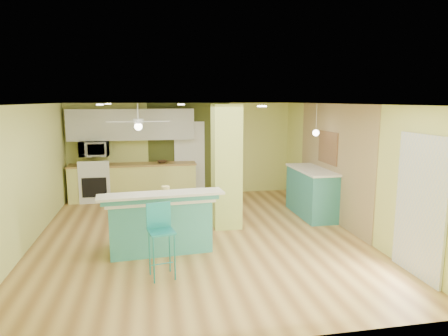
{
  "coord_description": "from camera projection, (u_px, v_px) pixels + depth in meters",
  "views": [
    {
      "loc": [
        -0.86,
        -7.28,
        2.58
      ],
      "look_at": [
        0.58,
        0.4,
        1.24
      ],
      "focal_mm": 32.0,
      "sensor_mm": 36.0,
      "label": 1
    }
  ],
  "objects": [
    {
      "name": "floor",
      "position": [
        198.0,
        236.0,
        7.65
      ],
      "size": [
        6.0,
        7.0,
        0.01
      ],
      "primitive_type": "cube",
      "color": "olive",
      "rests_on": "ground"
    },
    {
      "name": "ceiling",
      "position": [
        197.0,
        104.0,
        7.22
      ],
      "size": [
        6.0,
        7.0,
        0.01
      ],
      "primitive_type": "cube",
      "color": "white",
      "rests_on": "wall_back"
    },
    {
      "name": "wall_back",
      "position": [
        182.0,
        149.0,
        10.83
      ],
      "size": [
        6.0,
        0.01,
        2.5
      ],
      "primitive_type": "cube",
      "color": "#D7DC76",
      "rests_on": "floor"
    },
    {
      "name": "wall_front",
      "position": [
        239.0,
        233.0,
        4.04
      ],
      "size": [
        6.0,
        0.01,
        2.5
      ],
      "primitive_type": "cube",
      "color": "#D7DC76",
      "rests_on": "floor"
    },
    {
      "name": "wall_left",
      "position": [
        24.0,
        178.0,
        6.89
      ],
      "size": [
        0.01,
        7.0,
        2.5
      ],
      "primitive_type": "cube",
      "color": "#D7DC76",
      "rests_on": "floor"
    },
    {
      "name": "wall_right",
      "position": [
        347.0,
        167.0,
        7.98
      ],
      "size": [
        0.01,
        7.0,
        2.5
      ],
      "primitive_type": "cube",
      "color": "#D7DC76",
      "rests_on": "floor"
    },
    {
      "name": "wood_panel",
      "position": [
        332.0,
        163.0,
        8.56
      ],
      "size": [
        0.02,
        3.4,
        2.5
      ],
      "primitive_type": "cube",
      "color": "#947954",
      "rests_on": "floor"
    },
    {
      "name": "olive_accent",
      "position": [
        189.0,
        149.0,
        10.85
      ],
      "size": [
        2.2,
        0.02,
        2.5
      ],
      "primitive_type": "cube",
      "color": "#41471C",
      "rests_on": "floor"
    },
    {
      "name": "interior_door",
      "position": [
        190.0,
        159.0,
        10.86
      ],
      "size": [
        0.82,
        0.05,
        2.0
      ],
      "primitive_type": "cube",
      "color": "white",
      "rests_on": "floor"
    },
    {
      "name": "french_door",
      "position": [
        420.0,
        207.0,
        5.78
      ],
      "size": [
        0.04,
        1.08,
        2.1
      ],
      "primitive_type": "cube",
      "color": "silver",
      "rests_on": "floor"
    },
    {
      "name": "column",
      "position": [
        226.0,
        167.0,
        8.04
      ],
      "size": [
        0.55,
        0.55,
        2.5
      ],
      "primitive_type": "cube",
      "color": "#B7C45B",
      "rests_on": "floor"
    },
    {
      "name": "kitchen_run",
      "position": [
        134.0,
        181.0,
        10.43
      ],
      "size": [
        3.25,
        0.63,
        0.94
      ],
      "color": "#DAD972",
      "rests_on": "floor"
    },
    {
      "name": "stove",
      "position": [
        96.0,
        183.0,
        10.25
      ],
      "size": [
        0.76,
        0.66,
        1.08
      ],
      "color": "white",
      "rests_on": "floor"
    },
    {
      "name": "upper_cabinets",
      "position": [
        132.0,
        124.0,
        10.3
      ],
      "size": [
        3.2,
        0.34,
        0.8
      ],
      "primitive_type": "cube",
      "color": "silver",
      "rests_on": "wall_back"
    },
    {
      "name": "microwave",
      "position": [
        94.0,
        149.0,
        10.11
      ],
      "size": [
        0.7,
        0.48,
        0.39
      ],
      "primitive_type": "imported",
      "color": "white",
      "rests_on": "wall_back"
    },
    {
      "name": "ceiling_fan",
      "position": [
        138.0,
        122.0,
        9.03
      ],
      "size": [
        1.41,
        1.41,
        0.61
      ],
      "color": "silver",
      "rests_on": "ceiling"
    },
    {
      "name": "pendant_lamp",
      "position": [
        316.0,
        133.0,
        8.53
      ],
      "size": [
        0.14,
        0.14,
        0.69
      ],
      "color": "white",
      "rests_on": "ceiling"
    },
    {
      "name": "wall_decor",
      "position": [
        328.0,
        148.0,
        8.7
      ],
      "size": [
        0.03,
        0.9,
        0.7
      ],
      "primitive_type": "cube",
      "color": "brown",
      "rests_on": "wood_panel"
    },
    {
      "name": "peninsula",
      "position": [
        160.0,
        221.0,
        6.91
      ],
      "size": [
        2.06,
        1.23,
        1.09
      ],
      "rotation": [
        0.0,
        0.0,
        0.08
      ],
      "color": "teal",
      "rests_on": "floor"
    },
    {
      "name": "bar_stool",
      "position": [
        160.0,
        228.0,
        5.81
      ],
      "size": [
        0.42,
        0.42,
        1.09
      ],
      "rotation": [
        0.0,
        0.0,
        0.19
      ],
      "color": "teal",
      "rests_on": "floor"
    },
    {
      "name": "side_counter",
      "position": [
        312.0,
        192.0,
        8.95
      ],
      "size": [
        0.7,
        1.66,
        1.07
      ],
      "color": "teal",
      "rests_on": "floor"
    },
    {
      "name": "fruit_bowl",
      "position": [
        162.0,
        162.0,
        10.46
      ],
      "size": [
        0.3,
        0.3,
        0.07
      ],
      "primitive_type": "imported",
      "rotation": [
        0.0,
        0.0,
        0.05
      ],
      "color": "#392617",
      "rests_on": "kitchen_run"
    },
    {
      "name": "canister",
      "position": [
        166.0,
        191.0,
        6.87
      ],
      "size": [
        0.14,
        0.14,
        0.17
      ],
      "primitive_type": "cylinder",
      "color": "yellow",
      "rests_on": "peninsula"
    }
  ]
}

